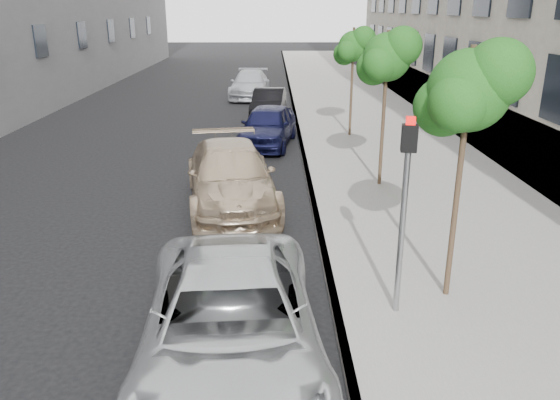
{
  "coord_description": "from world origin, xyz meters",
  "views": [
    {
      "loc": [
        0.1,
        -7.15,
        4.99
      ],
      "look_at": [
        0.23,
        2.74,
        1.5
      ],
      "focal_mm": 35.0,
      "sensor_mm": 36.0,
      "label": 1
    }
  ],
  "objects_px": {
    "minivan": "(231,324)",
    "sedan_black": "(269,103)",
    "sedan_blue": "(268,126)",
    "signal_pole": "(405,196)",
    "sedan_rear": "(250,84)",
    "tree_near": "(471,91)",
    "tree_far": "(354,46)",
    "tree_mid": "(388,57)",
    "suv": "(231,176)"
  },
  "relations": [
    {
      "from": "suv",
      "to": "sedan_black",
      "type": "bearing_deg",
      "value": 77.09
    },
    {
      "from": "minivan",
      "to": "sedan_black",
      "type": "relative_size",
      "value": 1.34
    },
    {
      "from": "signal_pole",
      "to": "sedan_rear",
      "type": "distance_m",
      "value": 24.55
    },
    {
      "from": "suv",
      "to": "tree_far",
      "type": "bearing_deg",
      "value": 52.92
    },
    {
      "from": "tree_far",
      "to": "sedan_rear",
      "type": "relative_size",
      "value": 0.81
    },
    {
      "from": "tree_mid",
      "to": "sedan_black",
      "type": "bearing_deg",
      "value": 106.83
    },
    {
      "from": "tree_near",
      "to": "tree_mid",
      "type": "distance_m",
      "value": 6.5
    },
    {
      "from": "tree_near",
      "to": "sedan_rear",
      "type": "xyz_separation_m",
      "value": [
        -4.47,
        23.71,
        -3.0
      ]
    },
    {
      "from": "tree_far",
      "to": "sedan_rear",
      "type": "height_order",
      "value": "tree_far"
    },
    {
      "from": "signal_pole",
      "to": "sedan_blue",
      "type": "xyz_separation_m",
      "value": [
        -2.27,
        12.38,
        -1.44
      ]
    },
    {
      "from": "tree_mid",
      "to": "minivan",
      "type": "relative_size",
      "value": 0.81
    },
    {
      "from": "signal_pole",
      "to": "tree_near",
      "type": "bearing_deg",
      "value": 36.86
    },
    {
      "from": "tree_far",
      "to": "sedan_rear",
      "type": "distance_m",
      "value": 11.94
    },
    {
      "from": "tree_far",
      "to": "sedan_rear",
      "type": "bearing_deg",
      "value": 112.64
    },
    {
      "from": "signal_pole",
      "to": "minivan",
      "type": "xyz_separation_m",
      "value": [
        -2.68,
        -1.39,
        -1.44
      ]
    },
    {
      "from": "tree_far",
      "to": "sedan_blue",
      "type": "height_order",
      "value": "tree_far"
    },
    {
      "from": "tree_near",
      "to": "tree_mid",
      "type": "height_order",
      "value": "tree_near"
    },
    {
      "from": "sedan_black",
      "to": "tree_mid",
      "type": "bearing_deg",
      "value": -67.9
    },
    {
      "from": "signal_pole",
      "to": "sedan_blue",
      "type": "relative_size",
      "value": 0.74
    },
    {
      "from": "suv",
      "to": "sedan_rear",
      "type": "relative_size",
      "value": 1.05
    },
    {
      "from": "tree_mid",
      "to": "sedan_black",
      "type": "distance_m",
      "value": 11.89
    },
    {
      "from": "tree_near",
      "to": "sedan_blue",
      "type": "bearing_deg",
      "value": 105.72
    },
    {
      "from": "tree_mid",
      "to": "tree_far",
      "type": "height_order",
      "value": "tree_mid"
    },
    {
      "from": "tree_near",
      "to": "minivan",
      "type": "height_order",
      "value": "tree_near"
    },
    {
      "from": "tree_mid",
      "to": "sedan_rear",
      "type": "height_order",
      "value": "tree_mid"
    },
    {
      "from": "suv",
      "to": "signal_pole",
      "type": "bearing_deg",
      "value": -69.4
    },
    {
      "from": "signal_pole",
      "to": "sedan_blue",
      "type": "bearing_deg",
      "value": 109.2
    },
    {
      "from": "minivan",
      "to": "suv",
      "type": "distance_m",
      "value": 7.13
    },
    {
      "from": "tree_far",
      "to": "sedan_blue",
      "type": "distance_m",
      "value": 4.52
    },
    {
      "from": "minivan",
      "to": "tree_mid",
      "type": "bearing_deg",
      "value": 62.14
    },
    {
      "from": "signal_pole",
      "to": "suv",
      "type": "distance_m",
      "value": 6.7
    },
    {
      "from": "tree_mid",
      "to": "minivan",
      "type": "height_order",
      "value": "tree_mid"
    },
    {
      "from": "sedan_rear",
      "to": "signal_pole",
      "type": "bearing_deg",
      "value": -79.11
    },
    {
      "from": "minivan",
      "to": "sedan_rear",
      "type": "height_order",
      "value": "minivan"
    },
    {
      "from": "signal_pole",
      "to": "minivan",
      "type": "bearing_deg",
      "value": -143.75
    },
    {
      "from": "signal_pole",
      "to": "sedan_rear",
      "type": "bearing_deg",
      "value": 106.8
    },
    {
      "from": "minivan",
      "to": "sedan_black",
      "type": "bearing_deg",
      "value": 84.77
    },
    {
      "from": "minivan",
      "to": "sedan_blue",
      "type": "xyz_separation_m",
      "value": [
        0.41,
        13.77,
        0.0
      ]
    },
    {
      "from": "tree_near",
      "to": "minivan",
      "type": "xyz_separation_m",
      "value": [
        -3.73,
        -1.96,
        -3.0
      ]
    },
    {
      "from": "tree_mid",
      "to": "sedan_blue",
      "type": "bearing_deg",
      "value": 122.02
    },
    {
      "from": "sedan_rear",
      "to": "minivan",
      "type": "bearing_deg",
      "value": -85.48
    },
    {
      "from": "tree_mid",
      "to": "sedan_blue",
      "type": "distance_m",
      "value": 6.94
    },
    {
      "from": "tree_far",
      "to": "sedan_blue",
      "type": "xyz_separation_m",
      "value": [
        -3.33,
        -1.18,
        -2.83
      ]
    },
    {
      "from": "sedan_blue",
      "to": "tree_near",
      "type": "bearing_deg",
      "value": -64.55
    },
    {
      "from": "minivan",
      "to": "sedan_blue",
      "type": "height_order",
      "value": "same"
    },
    {
      "from": "tree_near",
      "to": "suv",
      "type": "distance_m",
      "value": 7.31
    },
    {
      "from": "minivan",
      "to": "sedan_black",
      "type": "xyz_separation_m",
      "value": [
        0.41,
        19.46,
        -0.09
      ]
    },
    {
      "from": "tree_near",
      "to": "minivan",
      "type": "bearing_deg",
      "value": -152.37
    },
    {
      "from": "sedan_black",
      "to": "sedan_blue",
      "type": "bearing_deg",
      "value": -84.73
    },
    {
      "from": "tree_near",
      "to": "signal_pole",
      "type": "height_order",
      "value": "tree_near"
    }
  ]
}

